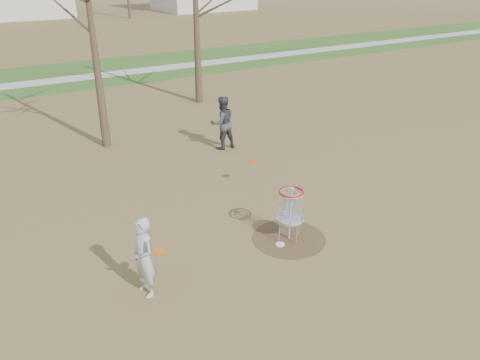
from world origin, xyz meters
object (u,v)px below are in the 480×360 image
player_standing (144,258)px  disc_golf_basket (291,206)px  player_throwing (222,123)px  disc_grounded (280,244)px

player_standing → disc_golf_basket: player_standing is taller
player_throwing → disc_grounded: player_throwing is taller
player_throwing → disc_golf_basket: player_throwing is taller
player_standing → player_throwing: 8.22m
player_standing → player_throwing: (5.25, 6.32, 0.09)m
player_standing → disc_grounded: bearing=83.3°
player_standing → disc_golf_basket: 3.71m
player_throwing → disc_grounded: (-1.90, -6.28, -0.93)m
player_standing → disc_grounded: player_standing is taller
player_throwing → disc_golf_basket: (-1.54, -6.15, -0.04)m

